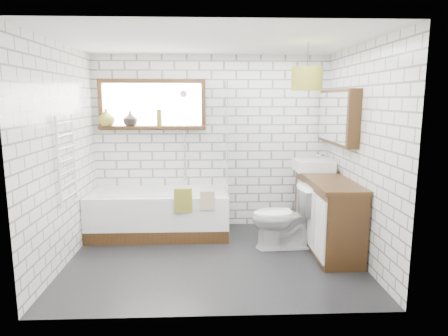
{
  "coord_description": "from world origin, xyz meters",
  "views": [
    {
      "loc": [
        -0.06,
        -4.53,
        1.88
      ],
      "look_at": [
        0.13,
        0.25,
        1.05
      ],
      "focal_mm": 32.0,
      "sensor_mm": 36.0,
      "label": 1
    }
  ],
  "objects_px": {
    "basin": "(313,165)",
    "vanity": "(327,212)",
    "pendant": "(307,79)",
    "toilet": "(283,217)",
    "bathtub": "(160,213)"
  },
  "relations": [
    {
      "from": "basin",
      "to": "vanity",
      "type": "bearing_deg",
      "value": -83.16
    },
    {
      "from": "vanity",
      "to": "pendant",
      "type": "bearing_deg",
      "value": -137.74
    },
    {
      "from": "vanity",
      "to": "basin",
      "type": "xyz_separation_m",
      "value": [
        -0.06,
        0.5,
        0.53
      ]
    },
    {
      "from": "vanity",
      "to": "toilet",
      "type": "xyz_separation_m",
      "value": [
        -0.56,
        -0.01,
        -0.05
      ]
    },
    {
      "from": "bathtub",
      "to": "vanity",
      "type": "xyz_separation_m",
      "value": [
        2.18,
        -0.56,
        0.15
      ]
    },
    {
      "from": "bathtub",
      "to": "toilet",
      "type": "bearing_deg",
      "value": -19.41
    },
    {
      "from": "pendant",
      "to": "toilet",
      "type": "bearing_deg",
      "value": 113.4
    },
    {
      "from": "pendant",
      "to": "bathtub",
      "type": "bearing_deg",
      "value": 152.45
    },
    {
      "from": "vanity",
      "to": "pendant",
      "type": "relative_size",
      "value": 4.64
    },
    {
      "from": "basin",
      "to": "toilet",
      "type": "xyz_separation_m",
      "value": [
        -0.5,
        -0.51,
        -0.58
      ]
    },
    {
      "from": "basin",
      "to": "toilet",
      "type": "height_order",
      "value": "basin"
    },
    {
      "from": "pendant",
      "to": "vanity",
      "type": "bearing_deg",
      "value": 42.26
    },
    {
      "from": "bathtub",
      "to": "vanity",
      "type": "relative_size",
      "value": 1.19
    },
    {
      "from": "vanity",
      "to": "basin",
      "type": "bearing_deg",
      "value": 96.84
    },
    {
      "from": "bathtub",
      "to": "basin",
      "type": "distance_m",
      "value": 2.23
    }
  ]
}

